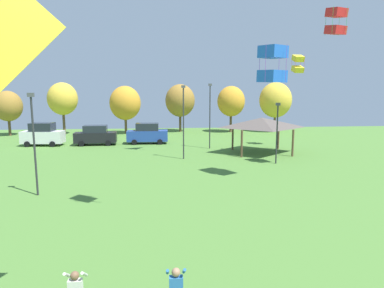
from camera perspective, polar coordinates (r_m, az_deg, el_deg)
The scene contains 17 objects.
kite_flying_6 at distance 39.52m, azimuth 17.24°, elevation 12.65°, with size 1.09×1.21×2.01m.
kite_flying_7 at distance 29.41m, azimuth 22.87°, elevation 18.33°, with size 1.49×1.53×2.02m.
kite_flying_8 at distance 24.39m, azimuth 13.27°, elevation 12.83°, with size 2.03×2.04×2.46m.
parked_car_leftmost at distance 42.69m, azimuth -23.62°, elevation 1.45°, with size 4.67×2.36×2.64m.
parked_car_second_from_left at distance 41.13m, azimuth -15.77°, elevation 1.41°, with size 4.82×2.12×2.30m.
parked_car_third_from_left at distance 40.96m, azimuth -7.44°, elevation 1.74°, with size 4.81×2.06×2.45m.
park_pavilion at distance 35.00m, azimuth 11.55°, elevation 3.49°, with size 6.46×5.28×3.60m.
light_post_0 at distance 30.20m, azimuth 13.99°, elevation 2.44°, with size 0.36×0.20×5.26m.
light_post_1 at distance 36.98m, azimuth 3.00°, elevation 5.23°, with size 0.36×0.20×7.00m.
light_post_2 at distance 22.30m, azimuth -24.86°, elevation 0.84°, with size 0.36×0.20×6.16m.
light_post_3 at distance 31.17m, azimuth -1.43°, elevation 4.31°, with size 0.36×0.20×6.74m.
treeline_tree_0 at distance 54.02m, azimuth -28.35°, elevation 5.57°, with size 3.83×3.83×6.23m.
treeline_tree_1 at distance 52.21m, azimuth -20.76°, elevation 7.04°, with size 4.17×4.17×7.38m.
treeline_tree_2 at distance 50.75m, azimuth -11.08°, elevation 6.70°, with size 4.47×4.47×6.92m.
treeline_tree_3 at distance 52.24m, azimuth -2.00°, elevation 7.24°, with size 4.46×4.46×7.20m.
treeline_tree_4 at distance 52.01m, azimuth 6.53°, elevation 7.07°, with size 4.13×4.13×6.93m.
treeline_tree_5 at distance 53.89m, azimuth 13.74°, elevation 7.13°, with size 4.87×4.87×7.50m.
Camera 1 is at (-0.85, 2.87, 6.31)m, focal length 32.00 mm.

